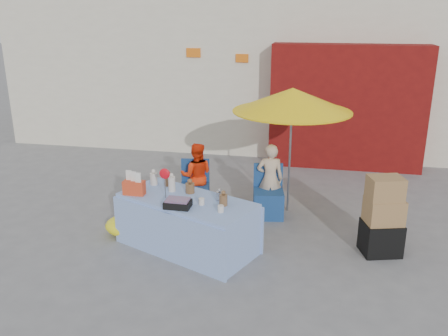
% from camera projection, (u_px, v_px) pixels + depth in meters
% --- Properties ---
extents(ground, '(80.00, 80.00, 0.00)m').
position_uv_depth(ground, '(197.00, 244.00, 6.91)').
color(ground, slate).
rests_on(ground, ground).
extents(backdrop, '(14.00, 8.00, 7.80)m').
position_uv_depth(backdrop, '(283.00, 16.00, 12.82)').
color(backdrop, silver).
rests_on(backdrop, ground).
extents(market_table, '(2.17, 1.63, 1.19)m').
position_uv_depth(market_table, '(187.00, 223.00, 6.70)').
color(market_table, '#92ABEA').
rests_on(market_table, ground).
extents(chair_left, '(0.55, 0.55, 0.85)m').
position_uv_depth(chair_left, '(195.00, 196.00, 8.03)').
color(chair_left, navy).
rests_on(chair_left, ground).
extents(chair_right, '(0.55, 0.55, 0.85)m').
position_uv_depth(chair_right, '(268.00, 201.00, 7.80)').
color(chair_right, navy).
rests_on(chair_right, ground).
extents(vendor_orange, '(0.62, 0.52, 1.14)m').
position_uv_depth(vendor_orange, '(197.00, 176.00, 8.06)').
color(vendor_orange, '#FF330D').
rests_on(vendor_orange, ground).
extents(vendor_beige, '(0.48, 0.36, 1.20)m').
position_uv_depth(vendor_beige, '(270.00, 179.00, 7.81)').
color(vendor_beige, beige).
rests_on(vendor_beige, ground).
extents(umbrella, '(1.90, 1.90, 2.09)m').
position_uv_depth(umbrella, '(292.00, 100.00, 7.49)').
color(umbrella, gray).
rests_on(umbrella, ground).
extents(box_stack, '(0.61, 0.54, 1.14)m').
position_uv_depth(box_stack, '(383.00, 219.00, 6.50)').
color(box_stack, black).
rests_on(box_stack, ground).
extents(tarp_bundle, '(0.81, 0.73, 0.30)m').
position_uv_depth(tarp_bundle, '(127.00, 226.00, 7.16)').
color(tarp_bundle, yellow).
rests_on(tarp_bundle, ground).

